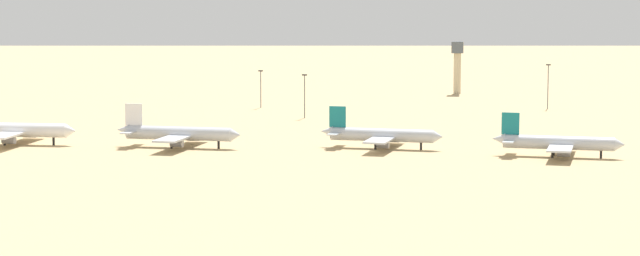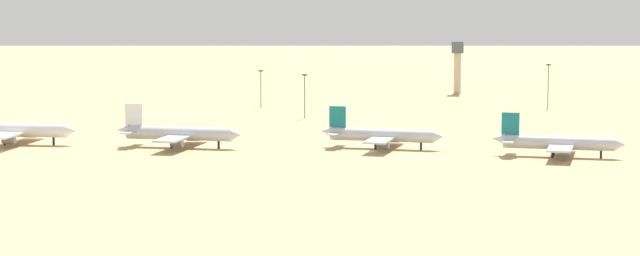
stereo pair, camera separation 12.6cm
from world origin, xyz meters
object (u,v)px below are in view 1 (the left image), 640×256
at_px(light_pole_east, 305,93).
at_px(light_pole_west, 261,86).
at_px(light_pole_mid, 548,83).
at_px(parked_jet_teal_3, 381,135).
at_px(parked_jet_teal_4, 557,143).
at_px(control_tower, 457,62).
at_px(parked_jet_yellow_1, 11,130).
at_px(parked_jet_white_2, 178,133).

bearing_deg(light_pole_east, light_pole_west, 122.66).
bearing_deg(light_pole_mid, parked_jet_teal_3, -112.61).
relative_size(parked_jet_teal_4, light_pole_mid, 2.09).
distance_m(control_tower, light_pole_mid, 73.22).
bearing_deg(light_pole_west, parked_jet_teal_3, -63.61).
xyz_separation_m(parked_jet_yellow_1, light_pole_mid, (161.18, 132.61, 5.51)).
xyz_separation_m(light_pole_west, light_pole_mid, (109.81, 12.11, 1.31)).
distance_m(parked_jet_yellow_1, light_pole_east, 112.95).
distance_m(parked_jet_yellow_1, parked_jet_teal_4, 157.43).
height_order(parked_jet_teal_4, light_pole_mid, light_pole_mid).
relative_size(parked_jet_teal_4, control_tower, 1.56).
height_order(parked_jet_white_2, control_tower, control_tower).
distance_m(parked_jet_yellow_1, light_pole_west, 131.06).
height_order(parked_jet_teal_3, parked_jet_teal_4, parked_jet_teal_3).
distance_m(parked_jet_yellow_1, parked_jet_teal_3, 108.49).
relative_size(parked_jet_teal_4, light_pole_east, 2.29).
bearing_deg(light_pole_east, control_tower, 65.36).
distance_m(parked_jet_teal_4, light_pole_east, 122.97).
bearing_deg(parked_jet_teal_4, light_pole_west, 136.86).
height_order(parked_jet_white_2, light_pole_west, light_pole_west).
bearing_deg(parked_jet_yellow_1, control_tower, 58.02).
bearing_deg(control_tower, light_pole_east, -114.64).
distance_m(parked_jet_white_2, parked_jet_teal_4, 107.20).
distance_m(light_pole_west, light_pole_east, 41.91).
relative_size(parked_jet_white_2, light_pole_east, 2.42).
xyz_separation_m(parked_jet_white_2, light_pole_east, (23.72, 85.43, 4.94)).
bearing_deg(parked_jet_teal_3, control_tower, 92.09).
xyz_separation_m(parked_jet_yellow_1, light_pole_west, (51.37, 120.50, 4.20)).
height_order(parked_jet_yellow_1, parked_jet_teal_3, parked_jet_yellow_1).
xyz_separation_m(parked_jet_teal_3, control_tower, (16.47, 190.33, 9.99)).
bearing_deg(light_pole_east, parked_jet_white_2, -105.52).
relative_size(parked_jet_yellow_1, parked_jet_teal_4, 1.10).
height_order(control_tower, light_pole_east, control_tower).
distance_m(parked_jet_teal_4, control_tower, 203.91).
xyz_separation_m(parked_jet_teal_3, light_pole_mid, (52.85, 126.92, 5.91)).
distance_m(parked_jet_teal_3, light_pole_west, 128.25).
relative_size(parked_jet_yellow_1, parked_jet_white_2, 1.05).
bearing_deg(parked_jet_yellow_1, parked_jet_teal_3, 3.51).
bearing_deg(parked_jet_yellow_1, light_pole_east, 49.54).
xyz_separation_m(control_tower, light_pole_east, (-50.83, -110.80, -4.86)).
distance_m(parked_jet_white_2, light_pole_west, 120.79).
height_order(parked_jet_yellow_1, control_tower, control_tower).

